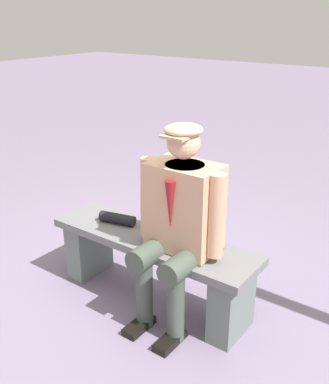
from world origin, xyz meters
The scene contains 4 objects.
ground_plane centered at (0.00, 0.00, 0.00)m, with size 30.00×30.00×0.00m, color slate.
bench centered at (0.00, 0.00, 0.32)m, with size 1.51×0.42×0.50m.
seated_man centered at (-0.25, 0.06, 0.73)m, with size 0.61×0.58×1.32m.
rolled_magazine centered at (0.33, -0.01, 0.54)m, with size 0.08×0.08×0.27m, color black.
Camera 1 is at (-1.67, 2.15, 1.92)m, focal length 42.23 mm.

